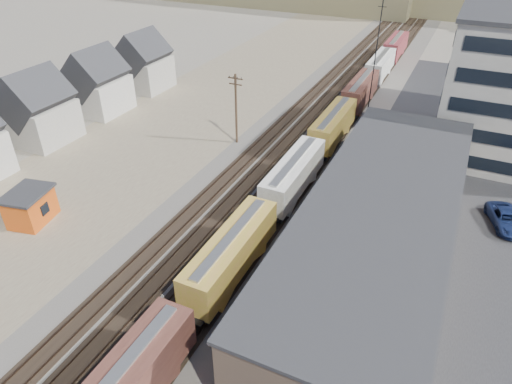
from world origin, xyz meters
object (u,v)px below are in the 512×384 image
at_px(utility_pole_north, 236,108).
at_px(maintenance_shed, 30,206).
at_px(parked_car_blue, 507,220).
at_px(freight_train, 315,147).

bearing_deg(utility_pole_north, maintenance_shed, -112.94).
bearing_deg(parked_car_blue, utility_pole_north, 151.37).
height_order(freight_train, utility_pole_north, utility_pole_north).
bearing_deg(parked_car_blue, freight_train, 151.46).
xyz_separation_m(freight_train, parked_car_blue, (22.59, -3.65, -1.94)).
height_order(utility_pole_north, parked_car_blue, utility_pole_north).
bearing_deg(maintenance_shed, freight_train, 45.96).
xyz_separation_m(freight_train, maintenance_shed, (-23.40, -24.20, -0.92)).
relative_size(freight_train, utility_pole_north, 11.97).
bearing_deg(maintenance_shed, utility_pole_north, 67.06).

